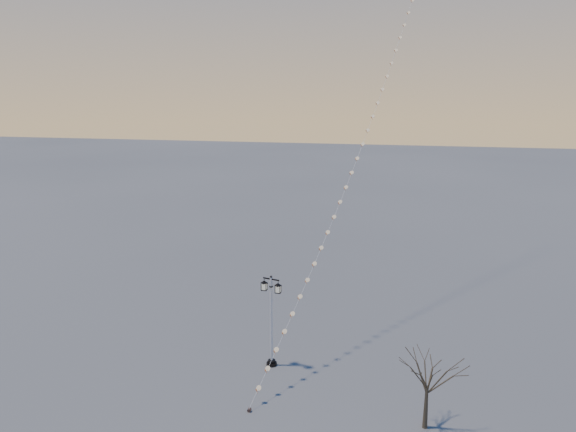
% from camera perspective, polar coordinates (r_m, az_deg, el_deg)
% --- Properties ---
extents(ground, '(300.00, 300.00, 0.00)m').
position_cam_1_polar(ground, '(30.87, -1.52, -18.21)').
color(ground, '#575859').
rests_on(ground, ground).
extents(street_lamp, '(1.37, 0.73, 5.54)m').
position_cam_1_polar(street_lamp, '(32.99, -1.70, -10.15)').
color(street_lamp, black).
rests_on(street_lamp, ground).
extents(bare_tree, '(2.40, 2.40, 3.98)m').
position_cam_1_polar(bare_tree, '(28.17, 14.00, -15.38)').
color(bare_tree, '#393021').
rests_on(bare_tree, ground).
extents(kite_train, '(9.47, 34.80, 34.97)m').
position_cam_1_polar(kite_train, '(41.58, 9.20, 14.54)').
color(kite_train, '#36251F').
rests_on(kite_train, ground).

